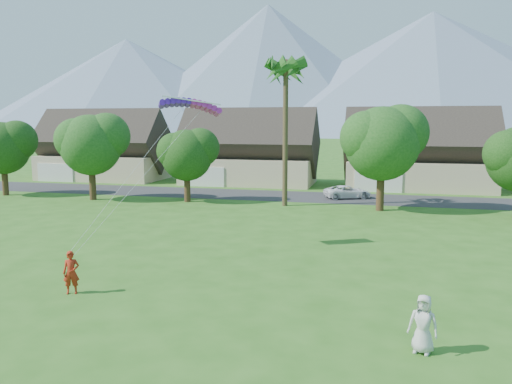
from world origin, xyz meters
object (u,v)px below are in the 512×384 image
(parked_car, at_px, (348,192))
(kite_flyer, at_px, (71,273))
(parafoil_kite, at_px, (191,103))
(watcher, at_px, (423,324))

(parked_car, bearing_deg, kite_flyer, 137.42)
(kite_flyer, relative_size, parafoil_kite, 0.51)
(watcher, bearing_deg, parafoil_kite, 154.43)
(watcher, distance_m, parafoil_kite, 17.49)
(kite_flyer, height_order, parked_car, kite_flyer)
(kite_flyer, distance_m, parked_car, 31.18)
(watcher, bearing_deg, kite_flyer, -172.15)
(watcher, relative_size, parafoil_kite, 0.52)
(parked_car, xyz_separation_m, parafoil_kite, (-7.47, -21.12, 7.62))
(watcher, xyz_separation_m, parked_car, (-4.30, 31.80, -0.33))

